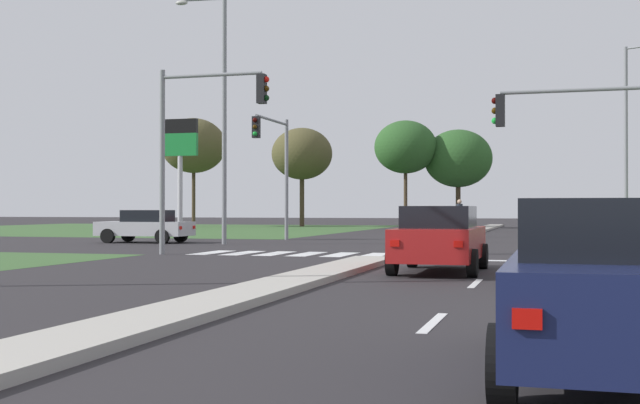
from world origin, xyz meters
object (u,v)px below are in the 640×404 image
object	(u,v)px
traffic_signal_far_left	(276,155)
street_lamp_second	(221,107)
car_silver_sixth	(145,226)
treeline_second	(302,154)
car_navy_second	(611,287)
street_lamp_third	(629,132)
treeline_third	(405,147)
treeline_near	(194,146)
car_red_near	(440,238)
treeline_fourth	(458,159)
traffic_signal_near_left	(198,129)
car_maroon_third	(443,220)
car_grey_fourth	(576,243)
pedestrian_at_median	(459,213)
car_white_fifth	(456,218)
traffic_signal_near_right	(587,137)
fuel_price_totem	(180,152)

from	to	relation	value
traffic_signal_far_left	street_lamp_second	size ratio (longest dim) A/B	0.55
car_silver_sixth	treeline_second	world-z (taller)	treeline_second
car_navy_second	street_lamp_second	distance (m)	29.19
street_lamp_third	treeline_second	bearing A→B (deg)	138.79
car_navy_second	treeline_third	bearing A→B (deg)	101.95
street_lamp_third	treeline_near	world-z (taller)	street_lamp_third
street_lamp_third	car_silver_sixth	bearing A→B (deg)	-149.40
car_navy_second	car_red_near	bearing A→B (deg)	104.83
street_lamp_third	treeline_fourth	distance (m)	22.52
traffic_signal_near_left	street_lamp_second	size ratio (longest dim) A/B	0.58
car_maroon_third	treeline_fourth	world-z (taller)	treeline_fourth
car_grey_fourth	street_lamp_second	world-z (taller)	street_lamp_second
car_silver_sixth	street_lamp_third	size ratio (longest dim) A/B	0.42
pedestrian_at_median	car_white_fifth	bearing A→B (deg)	-38.03
car_navy_second	treeline_near	distance (m)	64.82
car_white_fifth	traffic_signal_near_right	world-z (taller)	traffic_signal_near_right
car_silver_sixth	traffic_signal_near_left	world-z (taller)	traffic_signal_near_left
traffic_signal_near_right	treeline_near	distance (m)	50.40
pedestrian_at_median	fuel_price_totem	world-z (taller)	fuel_price_totem
treeline_third	pedestrian_at_median	bearing A→B (deg)	-72.12
treeline_near	street_lamp_second	bearing A→B (deg)	-63.39
car_white_fifth	treeline_near	size ratio (longest dim) A/B	0.46
car_white_fifth	traffic_signal_far_left	world-z (taller)	traffic_signal_far_left
traffic_signal_near_right	car_grey_fourth	bearing A→B (deg)	-93.77
car_navy_second	pedestrian_at_median	world-z (taller)	pedestrian_at_median
car_navy_second	treeline_near	world-z (taller)	treeline_near
car_silver_sixth	traffic_signal_near_right	distance (m)	20.56
traffic_signal_far_left	street_lamp_third	distance (m)	18.91
pedestrian_at_median	traffic_signal_near_right	bearing A→B (deg)	151.99
pedestrian_at_median	treeline_second	world-z (taller)	treeline_second
car_navy_second	car_white_fifth	xyz separation A→B (m)	(-7.87, 55.90, -0.01)
fuel_price_totem	treeline_third	world-z (taller)	treeline_third
car_maroon_third	car_grey_fourth	xyz separation A→B (m)	(7.63, -36.99, 0.03)
treeline_second	traffic_signal_near_right	bearing A→B (deg)	-62.78
traffic_signal_far_left	traffic_signal_near_right	xyz separation A→B (m)	(13.54, -11.59, -0.43)
car_maroon_third	car_silver_sixth	distance (m)	23.90
pedestrian_at_median	fuel_price_totem	bearing A→B (deg)	74.30
car_maroon_third	car_white_fifth	xyz separation A→B (m)	(-0.14, 8.97, 0.03)
car_white_fifth	street_lamp_second	size ratio (longest dim) A/B	0.40
car_maroon_third	traffic_signal_near_right	xyz separation A→B (m)	(8.11, -29.78, 2.82)
car_navy_second	fuel_price_totem	xyz separation A→B (m)	(-18.10, 28.78, 3.49)
car_red_near	car_navy_second	size ratio (longest dim) A/B	1.01
car_silver_sixth	pedestrian_at_median	distance (m)	16.56
traffic_signal_far_left	treeline_second	bearing A→B (deg)	105.10
car_grey_fourth	fuel_price_totem	bearing A→B (deg)	133.72
traffic_signal_near_left	street_lamp_second	world-z (taller)	street_lamp_second
car_grey_fourth	street_lamp_second	xyz separation A→B (m)	(-14.25, 14.97, 5.07)
car_grey_fourth	car_silver_sixth	distance (m)	23.85
car_maroon_third	traffic_signal_near_left	xyz separation A→B (m)	(-4.14, -29.78, 3.38)
traffic_signal_far_left	treeline_fourth	distance (m)	29.44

